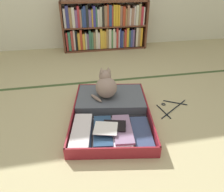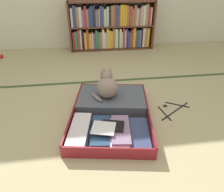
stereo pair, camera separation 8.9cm
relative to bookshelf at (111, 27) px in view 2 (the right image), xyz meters
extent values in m
plane|color=tan|center=(-0.38, -2.23, -0.37)|extent=(10.00, 10.00, 0.00)
cube|color=#3B532B|center=(-0.38, -1.27, -0.37)|extent=(4.80, 0.05, 0.00)
cube|color=brown|center=(-0.69, 0.00, 0.02)|extent=(0.03, 0.30, 0.78)
cube|color=brown|center=(0.70, 0.00, 0.02)|extent=(0.03, 0.30, 0.78)
cube|color=brown|center=(0.00, 0.00, 0.39)|extent=(1.38, 0.30, 0.02)
cube|color=brown|center=(0.00, 0.00, -0.36)|extent=(1.38, 0.30, 0.02)
cube|color=brown|center=(0.00, 0.00, 0.02)|extent=(1.35, 0.30, 0.02)
cube|color=#AC3636|center=(-0.64, -0.01, -0.19)|extent=(0.03, 0.25, 0.29)
cube|color=#3C8164|center=(-0.60, -0.01, -0.19)|extent=(0.04, 0.25, 0.30)
cube|color=#AB3F39|center=(-0.56, -0.01, -0.18)|extent=(0.04, 0.25, 0.32)
cube|color=silver|center=(-0.52, 0.00, -0.17)|extent=(0.03, 0.25, 0.33)
cube|color=black|center=(-0.49, -0.01, -0.18)|extent=(0.03, 0.25, 0.31)
cube|color=gold|center=(-0.45, 0.00, -0.20)|extent=(0.04, 0.25, 0.28)
cube|color=#B93F29|center=(-0.41, 0.00, -0.17)|extent=(0.04, 0.25, 0.33)
cube|color=gold|center=(-0.37, 0.00, -0.21)|extent=(0.04, 0.25, 0.26)
cube|color=silver|center=(-0.33, 0.01, -0.20)|extent=(0.02, 0.25, 0.27)
cube|color=slate|center=(-0.30, 0.01, -0.21)|extent=(0.03, 0.25, 0.26)
cube|color=#3C745E|center=(-0.26, 0.00, -0.18)|extent=(0.04, 0.25, 0.31)
cube|color=#498562|center=(-0.23, 0.00, -0.20)|extent=(0.03, 0.25, 0.28)
cube|color=#A2835C|center=(-0.19, 0.01, -0.20)|extent=(0.04, 0.25, 0.28)
cube|color=silver|center=(-0.15, 0.00, -0.17)|extent=(0.03, 0.25, 0.32)
cube|color=silver|center=(-0.12, 0.01, -0.20)|extent=(0.04, 0.25, 0.27)
cube|color=yellow|center=(-0.08, 0.00, -0.17)|extent=(0.03, 0.25, 0.33)
cube|color=yellow|center=(-0.04, 0.01, -0.19)|extent=(0.04, 0.25, 0.30)
cube|color=gold|center=(-0.01, 0.00, -0.19)|extent=(0.03, 0.25, 0.28)
cube|color=#A5804F|center=(0.03, 0.01, -0.17)|extent=(0.03, 0.25, 0.33)
cube|color=silver|center=(0.07, 0.00, -0.18)|extent=(0.04, 0.25, 0.32)
cube|color=#4B894D|center=(0.11, 0.00, -0.19)|extent=(0.02, 0.25, 0.30)
cube|color=silver|center=(0.14, 0.00, -0.18)|extent=(0.03, 0.25, 0.32)
cube|color=silver|center=(0.17, 0.00, -0.20)|extent=(0.02, 0.25, 0.26)
cube|color=#C23C38|center=(0.20, 0.00, -0.17)|extent=(0.03, 0.25, 0.33)
cube|color=silver|center=(0.23, 0.00, -0.19)|extent=(0.02, 0.25, 0.30)
cube|color=#2D4397|center=(0.25, 0.01, -0.18)|extent=(0.02, 0.25, 0.32)
cube|color=navy|center=(0.28, 0.00, -0.20)|extent=(0.04, 0.25, 0.28)
cube|color=#A0804E|center=(0.31, 0.01, -0.21)|extent=(0.02, 0.25, 0.25)
cube|color=#BF3A32|center=(0.34, 0.00, -0.18)|extent=(0.03, 0.25, 0.30)
cube|color=yellow|center=(0.38, 0.00, -0.17)|extent=(0.04, 0.25, 0.32)
cube|color=#437656|center=(0.42, 0.01, -0.20)|extent=(0.02, 0.25, 0.28)
cube|color=#3F4A97|center=(0.45, 0.00, -0.19)|extent=(0.03, 0.25, 0.29)
cube|color=slate|center=(0.48, 0.00, -0.19)|extent=(0.03, 0.25, 0.29)
cube|color=black|center=(0.51, 0.00, -0.20)|extent=(0.03, 0.25, 0.27)
cube|color=beige|center=(0.54, 0.00, -0.17)|extent=(0.04, 0.25, 0.32)
cube|color=#98794B|center=(0.58, 0.00, -0.17)|extent=(0.04, 0.25, 0.32)
cube|color=gold|center=(0.62, 0.01, -0.18)|extent=(0.04, 0.25, 0.31)
cube|color=silver|center=(-0.64, 0.00, 0.17)|extent=(0.03, 0.25, 0.29)
cube|color=#393C84|center=(-0.60, 0.00, 0.19)|extent=(0.04, 0.25, 0.33)
cube|color=#99764E|center=(-0.55, 0.00, 0.18)|extent=(0.04, 0.25, 0.30)
cube|color=silver|center=(-0.51, 0.00, 0.18)|extent=(0.04, 0.25, 0.30)
cube|color=#7F548B|center=(-0.46, 0.00, 0.16)|extent=(0.04, 0.25, 0.26)
cube|color=#B52E3A|center=(-0.43, 0.00, 0.18)|extent=(0.03, 0.25, 0.32)
cube|color=#A37961|center=(-0.39, 0.00, 0.16)|extent=(0.03, 0.25, 0.27)
cube|color=#2D4E8F|center=(-0.36, 0.00, 0.17)|extent=(0.02, 0.25, 0.28)
cube|color=navy|center=(-0.33, 0.00, 0.18)|extent=(0.04, 0.25, 0.31)
cube|color=#252A2C|center=(-0.29, 0.00, 0.19)|extent=(0.04, 0.25, 0.33)
cube|color=slate|center=(-0.25, 0.00, 0.16)|extent=(0.04, 0.25, 0.26)
cube|color=yellow|center=(-0.21, 0.00, 0.16)|extent=(0.02, 0.25, 0.27)
cube|color=#3C3B98|center=(-0.18, 0.00, 0.18)|extent=(0.04, 0.25, 0.31)
cube|color=#39745F|center=(-0.15, 0.00, 0.17)|extent=(0.02, 0.25, 0.29)
cube|color=silver|center=(-0.11, 0.00, 0.16)|extent=(0.04, 0.25, 0.26)
cube|color=silver|center=(-0.07, 0.01, 0.17)|extent=(0.03, 0.25, 0.29)
cube|color=#282721|center=(-0.04, 0.00, 0.18)|extent=(0.03, 0.25, 0.31)
cube|color=#936F54|center=(0.00, 0.00, 0.18)|extent=(0.04, 0.25, 0.31)
cube|color=#B3432C|center=(0.04, 0.00, 0.19)|extent=(0.03, 0.25, 0.33)
cube|color=#294A86|center=(0.08, 0.00, 0.19)|extent=(0.04, 0.25, 0.32)
cube|color=#AC4135|center=(0.11, 0.00, 0.18)|extent=(0.02, 0.25, 0.31)
cube|color=gold|center=(0.14, 0.00, 0.19)|extent=(0.03, 0.25, 0.32)
cube|color=gold|center=(0.18, -0.01, 0.19)|extent=(0.04, 0.25, 0.32)
cube|color=gold|center=(0.22, 0.00, 0.19)|extent=(0.03, 0.25, 0.32)
cube|color=#986D5A|center=(0.26, 0.01, 0.18)|extent=(0.04, 0.25, 0.30)
cube|color=#B84026|center=(0.30, 0.00, 0.17)|extent=(0.04, 0.25, 0.29)
cube|color=#9E7E4B|center=(0.34, -0.01, 0.16)|extent=(0.02, 0.25, 0.26)
cube|color=#9E7158|center=(0.37, 0.00, 0.18)|extent=(0.04, 0.25, 0.31)
cube|color=silver|center=(0.41, 0.00, 0.16)|extent=(0.03, 0.25, 0.26)
cube|color=#9E6F5B|center=(0.45, 0.00, 0.16)|extent=(0.04, 0.25, 0.27)
cube|color=silver|center=(0.48, 0.01, 0.17)|extent=(0.03, 0.25, 0.30)
cube|color=silver|center=(0.52, 0.00, 0.18)|extent=(0.04, 0.25, 0.31)
cube|color=#A08555|center=(0.57, -0.01, 0.19)|extent=(0.04, 0.25, 0.33)
cube|color=#B92C3C|center=(0.61, 0.00, 0.17)|extent=(0.04, 0.25, 0.29)
cube|color=silver|center=(0.64, 0.00, 0.17)|extent=(0.02, 0.25, 0.28)
cube|color=maroon|center=(-0.31, -2.27, -0.36)|extent=(0.75, 0.58, 0.01)
cube|color=maroon|center=(-0.35, -2.50, -0.32)|extent=(0.67, 0.12, 0.11)
cube|color=maroon|center=(-0.64, -2.21, -0.32)|extent=(0.09, 0.47, 0.11)
cube|color=maroon|center=(0.01, -2.32, -0.32)|extent=(0.09, 0.47, 0.11)
cube|color=#504E55|center=(-0.31, -2.27, -0.35)|extent=(0.72, 0.56, 0.01)
cube|color=maroon|center=(-0.24, -1.80, -0.36)|extent=(0.75, 0.58, 0.01)
cube|color=maroon|center=(-0.20, -1.56, -0.32)|extent=(0.67, 0.12, 0.11)
cube|color=maroon|center=(-0.57, -1.74, -0.32)|extent=(0.09, 0.47, 0.11)
cube|color=maroon|center=(0.09, -1.85, -0.32)|extent=(0.09, 0.47, 0.11)
cube|color=#504E55|center=(-0.24, -1.80, -0.35)|extent=(0.72, 0.56, 0.01)
cylinder|color=black|center=(-0.28, -2.03, -0.35)|extent=(0.65, 0.12, 0.02)
cube|color=#364971|center=(-0.55, -2.22, -0.34)|extent=(0.20, 0.41, 0.02)
cube|color=slate|center=(-0.56, -2.23, -0.32)|extent=(0.22, 0.43, 0.02)
cube|color=silver|center=(-0.55, -2.24, -0.29)|extent=(0.21, 0.42, 0.02)
cube|color=gray|center=(-0.39, -2.25, -0.34)|extent=(0.21, 0.38, 0.02)
cube|color=navy|center=(-0.39, -2.25, -0.32)|extent=(0.19, 0.38, 0.02)
cube|color=#9B6D9B|center=(-0.24, -2.29, -0.34)|extent=(0.20, 0.43, 0.02)
cube|color=silver|center=(-0.24, -2.29, -0.32)|extent=(0.19, 0.36, 0.02)
cube|color=gray|center=(-0.23, -2.27, -0.30)|extent=(0.19, 0.37, 0.02)
cube|color=tan|center=(-0.09, -2.30, -0.34)|extent=(0.21, 0.37, 0.01)
cube|color=navy|center=(-0.08, -2.32, -0.33)|extent=(0.20, 0.42, 0.02)
cube|color=silver|center=(-0.36, -2.27, -0.28)|extent=(0.22, 0.21, 0.01)
cube|color=black|center=(-0.29, -2.24, -0.28)|extent=(0.21, 0.18, 0.01)
cube|color=#4F5661|center=(-0.24, -1.80, -0.31)|extent=(0.71, 0.55, 0.09)
torus|color=white|center=(-0.33, -1.82, -0.27)|extent=(0.08, 0.08, 0.01)
cylinder|color=black|center=(-0.38, -1.55, -0.32)|extent=(0.02, 0.02, 0.09)
cylinder|color=black|center=(-0.02, -1.61, -0.32)|extent=(0.02, 0.02, 0.09)
cube|color=yellow|center=(-0.23, -2.51, -0.33)|extent=(0.04, 0.01, 0.02)
cube|color=white|center=(-0.14, -2.53, -0.32)|extent=(0.03, 0.01, 0.03)
cube|color=yellow|center=(-0.15, -2.52, -0.34)|extent=(0.03, 0.01, 0.03)
ellipsoid|color=gray|center=(-0.28, -1.81, -0.17)|extent=(0.21, 0.23, 0.20)
ellipsoid|color=gray|center=(-0.28, -1.75, -0.21)|extent=(0.15, 0.08, 0.11)
sphere|color=gray|center=(-0.28, -1.76, -0.07)|extent=(0.12, 0.12, 0.12)
cone|color=gray|center=(-0.25, -1.76, 0.00)|extent=(0.04, 0.04, 0.05)
cone|color=gray|center=(-0.31, -1.77, 0.00)|extent=(0.04, 0.04, 0.05)
sphere|color=#D9C649|center=(-0.26, -1.71, -0.06)|extent=(0.02, 0.02, 0.02)
sphere|color=#D9C649|center=(-0.31, -1.71, -0.06)|extent=(0.02, 0.02, 0.02)
ellipsoid|color=gray|center=(-0.38, -1.85, -0.25)|extent=(0.11, 0.16, 0.03)
cylinder|color=black|center=(0.35, -2.00, -0.37)|extent=(0.36, 0.25, 0.01)
cylinder|color=black|center=(0.24, -2.03, -0.37)|extent=(0.05, 0.24, 0.01)
cylinder|color=black|center=(0.41, -1.90, -0.37)|extent=(0.21, 0.13, 0.01)
torus|color=black|center=(0.29, -1.91, -0.37)|extent=(0.06, 0.06, 0.01)
camera|label=1|loc=(-0.55, -3.50, 0.77)|focal=32.82mm
camera|label=2|loc=(-0.46, -3.52, 0.77)|focal=32.82mm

